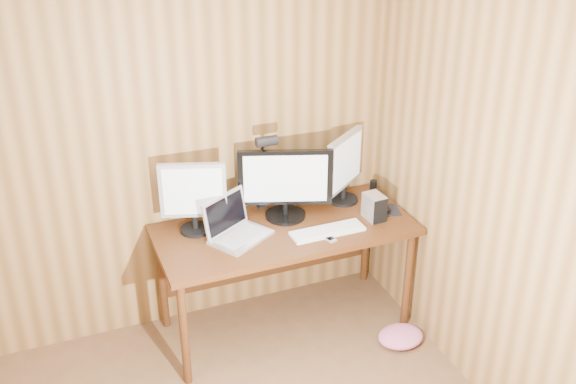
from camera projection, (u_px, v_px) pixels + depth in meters
room_shell at (207, 372)px, 2.29m from camera, size 4.00×4.00×4.00m
desk at (281, 239)px, 4.29m from camera, size 1.60×0.70×0.75m
monitor_center at (285, 183)px, 4.19m from camera, size 0.57×0.26×0.46m
monitor_left at (193, 196)px, 4.03m from camera, size 0.39×0.19×0.45m
monitor_right at (345, 166)px, 4.38m from camera, size 0.36×0.28×0.47m
laptop at (234, 227)px, 4.05m from camera, size 0.44×0.41×0.25m
keyboard at (327, 231)px, 4.11m from camera, size 0.46×0.14×0.02m
mousepad at (383, 210)px, 4.37m from camera, size 0.24×0.22×0.00m
mouse at (384, 207)px, 4.36m from camera, size 0.10×0.13×0.04m
hard_drive at (374, 207)px, 4.24m from camera, size 0.11×0.16×0.16m
phone at (329, 238)px, 4.05m from camera, size 0.07×0.11×0.01m
speaker at (373, 188)px, 4.54m from camera, size 0.05×0.05×0.11m
desk_lamp at (264, 161)px, 4.19m from camera, size 0.13×0.19×0.59m
fabric_pile at (400, 337)px, 4.33m from camera, size 0.32×0.28×0.10m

